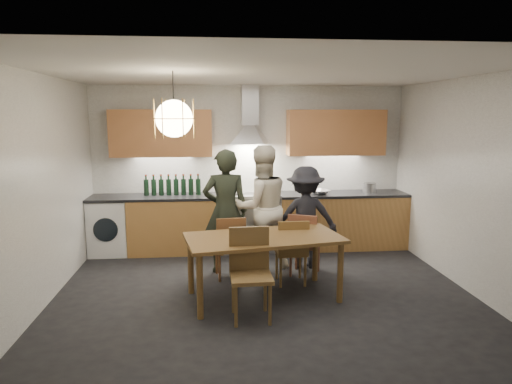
{
  "coord_description": "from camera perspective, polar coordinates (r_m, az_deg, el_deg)",
  "views": [
    {
      "loc": [
        -0.59,
        -5.12,
        2.14
      ],
      "look_at": [
        -0.07,
        0.4,
        1.2
      ],
      "focal_mm": 32.0,
      "sensor_mm": 36.0,
      "label": 1
    }
  ],
  "objects": [
    {
      "name": "ground",
      "position": [
        5.58,
        1.1,
        -12.93
      ],
      "size": [
        5.0,
        5.0,
        0.0
      ],
      "primitive_type": "plane",
      "color": "black",
      "rests_on": "ground"
    },
    {
      "name": "room_shell",
      "position": [
        5.17,
        1.16,
        4.82
      ],
      "size": [
        5.02,
        4.52,
        2.61
      ],
      "color": "white",
      "rests_on": "ground"
    },
    {
      "name": "counter_run",
      "position": [
        7.29,
        -0.44,
        -3.77
      ],
      "size": [
        5.0,
        0.62,
        0.9
      ],
      "color": "tan",
      "rests_on": "ground"
    },
    {
      "name": "range_stove",
      "position": [
        7.29,
        -0.62,
        -3.85
      ],
      "size": [
        0.9,
        0.6,
        0.92
      ],
      "color": "silver",
      "rests_on": "ground"
    },
    {
      "name": "wall_fixtures",
      "position": [
        7.21,
        -0.72,
        7.5
      ],
      "size": [
        4.3,
        0.54,
        1.1
      ],
      "color": "#CD864F",
      "rests_on": "ground"
    },
    {
      "name": "pendant_lamp",
      "position": [
        5.04,
        -10.21,
        9.02
      ],
      "size": [
        0.43,
        0.43,
        0.7
      ],
      "color": "black",
      "rests_on": "ground"
    },
    {
      "name": "dining_table",
      "position": [
        5.33,
        0.97,
        -6.45
      ],
      "size": [
        1.9,
        1.19,
        0.75
      ],
      "rotation": [
        0.0,
        0.0,
        0.18
      ],
      "color": "brown",
      "rests_on": "ground"
    },
    {
      "name": "chair_back_left",
      "position": [
        5.99,
        -3.23,
        -6.45
      ],
      "size": [
        0.42,
        0.42,
        0.84
      ],
      "rotation": [
        0.0,
        0.0,
        3.26
      ],
      "color": "brown",
      "rests_on": "ground"
    },
    {
      "name": "chair_back_mid",
      "position": [
        5.79,
        4.53,
        -6.98
      ],
      "size": [
        0.39,
        0.39,
        0.85
      ],
      "rotation": [
        0.0,
        0.0,
        3.16
      ],
      "color": "brown",
      "rests_on": "ground"
    },
    {
      "name": "chair_back_right",
      "position": [
        6.12,
        6.0,
        -6.06
      ],
      "size": [
        0.51,
        0.51,
        0.86
      ],
      "rotation": [
        0.0,
        0.0,
        2.72
      ],
      "color": "brown",
      "rests_on": "ground"
    },
    {
      "name": "chair_front",
      "position": [
        4.91,
        -0.73,
        -9.31
      ],
      "size": [
        0.44,
        0.44,
        0.96
      ],
      "rotation": [
        0.0,
        0.0,
        0.03
      ],
      "color": "brown",
      "rests_on": "ground"
    },
    {
      "name": "person_left",
      "position": [
        6.21,
        -3.83,
        -2.41
      ],
      "size": [
        0.62,
        0.41,
        1.69
      ],
      "primitive_type": "imported",
      "rotation": [
        0.0,
        0.0,
        3.16
      ],
      "color": "black",
      "rests_on": "ground"
    },
    {
      "name": "person_mid",
      "position": [
        6.35,
        0.65,
        -1.95
      ],
      "size": [
        0.98,
        0.84,
        1.73
      ],
      "primitive_type": "imported",
      "rotation": [
        0.0,
        0.0,
        3.39
      ],
      "color": "beige",
      "rests_on": "ground"
    },
    {
      "name": "person_right",
      "position": [
        6.45,
        6.15,
        -3.15
      ],
      "size": [
        0.95,
        0.57,
        1.44
      ],
      "primitive_type": "imported",
      "rotation": [
        0.0,
        0.0,
        3.1
      ],
      "color": "black",
      "rests_on": "ground"
    },
    {
      "name": "mixing_bowl",
      "position": [
        7.27,
        7.95,
        0.01
      ],
      "size": [
        0.4,
        0.4,
        0.07
      ],
      "primitive_type": "imported",
      "rotation": [
        0.0,
        0.0,
        0.43
      ],
      "color": "silver",
      "rests_on": "counter_run"
    },
    {
      "name": "stock_pot",
      "position": [
        7.59,
        13.98,
        0.5
      ],
      "size": [
        0.23,
        0.23,
        0.15
      ],
      "primitive_type": "cylinder",
      "rotation": [
        0.0,
        0.0,
        -0.11
      ],
      "color": "#A8A8AC",
      "rests_on": "counter_run"
    },
    {
      "name": "wine_bottles",
      "position": [
        7.23,
        -10.41,
        0.89
      ],
      "size": [
        0.88,
        0.08,
        0.32
      ],
      "color": "black",
      "rests_on": "counter_run"
    }
  ]
}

